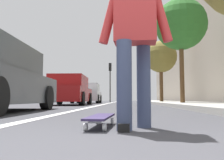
{
  "coord_description": "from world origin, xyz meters",
  "views": [
    {
      "loc": [
        -0.91,
        -0.12,
        0.28
      ],
      "look_at": [
        10.26,
        0.57,
        1.2
      ],
      "focal_mm": 38.03,
      "sensor_mm": 36.0,
      "label": 1
    }
  ],
  "objects": [
    {
      "name": "street_tree_far",
      "position": [
        18.14,
        -2.89,
        3.68
      ],
      "size": [
        2.55,
        2.55,
        4.99
      ],
      "color": "brown",
      "rests_on": "ground"
    },
    {
      "name": "sidewalk_curb",
      "position": [
        18.0,
        -3.29,
        0.07
      ],
      "size": [
        52.0,
        3.2,
        0.13
      ],
      "primitive_type": "cube",
      "color": "#9E9B93",
      "rests_on": "ground"
    },
    {
      "name": "street_tree_mid",
      "position": [
        11.06,
        -2.89,
        4.07
      ],
      "size": [
        2.61,
        2.61,
        5.4
      ],
      "color": "brown",
      "rests_on": "ground"
    },
    {
      "name": "building_facade",
      "position": [
        22.0,
        -6.11,
        4.9
      ],
      "size": [
        40.0,
        1.2,
        9.8
      ],
      "primitive_type": "cube",
      "color": "gray",
      "rests_on": "ground"
    },
    {
      "name": "skater_person",
      "position": [
        1.35,
        -0.2,
        0.94
      ],
      "size": [
        0.45,
        0.72,
        1.64
      ],
      "color": "#384260",
      "rests_on": "ground"
    },
    {
      "name": "skateboard",
      "position": [
        1.5,
        0.14,
        0.09
      ],
      "size": [
        0.85,
        0.25,
        0.11
      ],
      "color": "white",
      "rests_on": "ground"
    },
    {
      "name": "traffic_light",
      "position": [
        23.49,
        1.57,
        2.81
      ],
      "size": [
        0.33,
        0.28,
        4.05
      ],
      "color": "#2D2D2D",
      "rests_on": "ground"
    },
    {
      "name": "lane_stripe_white",
      "position": [
        20.0,
        1.17,
        0.0
      ],
      "size": [
        52.0,
        0.16,
        0.01
      ],
      "primitive_type": "cube",
      "color": "silver",
      "rests_on": "ground"
    },
    {
      "name": "parked_car_mid",
      "position": [
        11.07,
        2.8,
        0.71
      ],
      "size": [
        4.24,
        1.99,
        1.48
      ],
      "color": "maroon",
      "rests_on": "ground"
    },
    {
      "name": "ground_plane",
      "position": [
        10.0,
        0.0,
        0.0
      ],
      "size": [
        80.0,
        80.0,
        0.0
      ],
      "primitive_type": "plane",
      "color": "#38383D"
    },
    {
      "name": "parked_car_far",
      "position": [
        17.11,
        2.9,
        0.71
      ],
      "size": [
        4.15,
        2.14,
        1.48
      ],
      "color": "#B7B7BC",
      "rests_on": "ground"
    }
  ]
}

